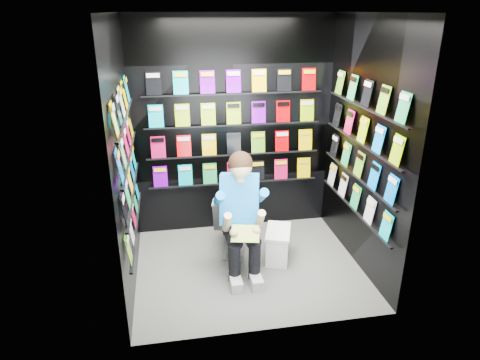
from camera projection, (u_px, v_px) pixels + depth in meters
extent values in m
plane|color=#61615F|center=(249.00, 267.00, 4.68)|extent=(2.40, 2.40, 0.00)
plane|color=white|center=(251.00, 12.00, 3.72)|extent=(2.40, 2.40, 0.00)
cube|color=black|center=(233.00, 128.00, 5.12)|extent=(2.40, 0.04, 2.60)
cube|color=black|center=(275.00, 194.00, 3.29)|extent=(2.40, 0.04, 2.60)
cube|color=black|center=(124.00, 161.00, 4.01)|extent=(0.04, 2.00, 2.60)
cube|color=black|center=(364.00, 148.00, 4.40)|extent=(0.04, 2.00, 2.60)
imported|color=white|center=(234.00, 220.00, 4.93)|extent=(0.58, 0.82, 0.73)
cube|color=silver|center=(278.00, 246.00, 4.79)|extent=(0.36, 0.48, 0.32)
cube|color=silver|center=(278.00, 232.00, 4.72)|extent=(0.39, 0.51, 0.03)
cube|color=green|center=(245.00, 234.00, 4.19)|extent=(0.30, 0.22, 0.12)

